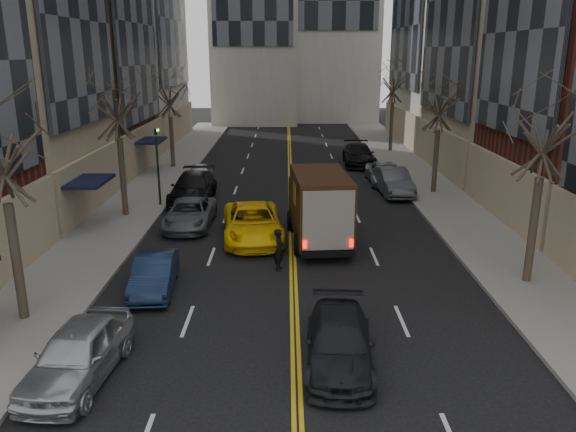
# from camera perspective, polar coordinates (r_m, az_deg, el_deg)

# --- Properties ---
(sidewalk_left) EXTENTS (4.00, 66.00, 0.15)m
(sidewalk_left) POSITION_cam_1_polar(r_m,az_deg,el_deg) (37.61, -13.60, 3.04)
(sidewalk_left) COLOR slate
(sidewalk_left) RESTS_ON ground
(sidewalk_right) EXTENTS (4.00, 66.00, 0.15)m
(sidewalk_right) POSITION_cam_1_polar(r_m,az_deg,el_deg) (37.73, 14.08, 3.05)
(sidewalk_right) COLOR slate
(sidewalk_right) RESTS_ON ground
(tree_lf_mid) EXTENTS (3.20, 3.20, 8.91)m
(tree_lf_mid) POSITION_cam_1_polar(r_m,az_deg,el_deg) (29.91, -17.13, 12.11)
(tree_lf_mid) COLOR #382D23
(tree_lf_mid) RESTS_ON sidewalk_left
(tree_lf_far) EXTENTS (3.20, 3.20, 8.12)m
(tree_lf_far) POSITION_cam_1_polar(r_m,az_deg,el_deg) (42.54, -12.03, 12.75)
(tree_lf_far) COLOR #382D23
(tree_lf_far) RESTS_ON sidewalk_left
(tree_rt_near) EXTENTS (3.20, 3.20, 8.71)m
(tree_rt_near) POSITION_cam_1_polar(r_m,az_deg,el_deg) (21.69, 24.91, 9.60)
(tree_rt_near) COLOR #382D23
(tree_rt_near) RESTS_ON sidewalk_right
(tree_rt_mid) EXTENTS (3.20, 3.20, 8.32)m
(tree_rt_mid) POSITION_cam_1_polar(r_m,az_deg,el_deg) (34.88, 15.25, 12.06)
(tree_rt_mid) COLOR #382D23
(tree_rt_mid) RESTS_ON sidewalk_right
(tree_rt_far) EXTENTS (3.20, 3.20, 9.11)m
(tree_rt_far) POSITION_cam_1_polar(r_m,az_deg,el_deg) (49.47, 10.73, 14.12)
(tree_rt_far) COLOR #382D23
(tree_rt_far) RESTS_ON sidewalk_right
(traffic_signal) EXTENTS (0.29, 0.26, 4.70)m
(traffic_signal) POSITION_cam_1_polar(r_m,az_deg,el_deg) (31.93, -13.13, 5.78)
(traffic_signal) COLOR black
(traffic_signal) RESTS_ON sidewalk_left
(ups_truck) EXTENTS (2.87, 6.27, 3.35)m
(ups_truck) POSITION_cam_1_polar(r_m,az_deg,el_deg) (25.42, 3.15, 0.91)
(ups_truck) COLOR black
(ups_truck) RESTS_ON ground
(observer_sedan) EXTENTS (2.15, 4.69, 1.33)m
(observer_sedan) POSITION_cam_1_polar(r_m,az_deg,el_deg) (16.07, 5.22, -12.70)
(observer_sedan) COLOR black
(observer_sedan) RESTS_ON ground
(taxi) EXTENTS (3.25, 5.98, 1.59)m
(taxi) POSITION_cam_1_polar(r_m,az_deg,el_deg) (26.13, -3.62, -0.70)
(taxi) COLOR yellow
(taxi) RESTS_ON ground
(pedestrian) EXTENTS (0.54, 0.70, 1.71)m
(pedestrian) POSITION_cam_1_polar(r_m,az_deg,el_deg) (22.41, -0.89, -3.44)
(pedestrian) COLOR black
(pedestrian) RESTS_ON ground
(parked_lf_a) EXTENTS (2.23, 4.63, 1.52)m
(parked_lf_a) POSITION_cam_1_polar(r_m,az_deg,el_deg) (16.30, -20.55, -12.93)
(parked_lf_a) COLOR #B3B6BB
(parked_lf_a) RESTS_ON ground
(parked_lf_b) EXTENTS (1.70, 4.08, 1.31)m
(parked_lf_b) POSITION_cam_1_polar(r_m,az_deg,el_deg) (21.15, -13.44, -5.74)
(parked_lf_b) COLOR #12203A
(parked_lf_b) RESTS_ON ground
(parked_lf_c) EXTENTS (2.28, 4.87, 1.35)m
(parked_lf_c) POSITION_cam_1_polar(r_m,az_deg,el_deg) (28.41, -9.95, 0.23)
(parked_lf_c) COLOR #54575D
(parked_lf_c) RESTS_ON ground
(parked_lf_d) EXTENTS (2.31, 5.69, 1.65)m
(parked_lf_d) POSITION_cam_1_polar(r_m,az_deg,el_deg) (33.14, -9.63, 2.83)
(parked_lf_d) COLOR black
(parked_lf_d) RESTS_ON ground
(parked_lf_e) EXTENTS (1.90, 4.12, 1.37)m
(parked_lf_e) POSITION_cam_1_polar(r_m,az_deg,el_deg) (37.27, -8.98, 4.14)
(parked_lf_e) COLOR #A3A6AA
(parked_lf_e) RESTS_ON ground
(parked_rt_a) EXTENTS (1.96, 4.90, 1.59)m
(parked_rt_a) POSITION_cam_1_polar(r_m,az_deg,el_deg) (35.03, 10.67, 3.46)
(parked_rt_a) COLOR #44464B
(parked_rt_a) RESTS_ON ground
(parked_rt_b) EXTENTS (2.28, 4.86, 1.34)m
(parked_rt_b) POSITION_cam_1_polar(r_m,az_deg,el_deg) (37.92, 9.84, 4.29)
(parked_rt_b) COLOR #AAADB2
(parked_rt_b) RESTS_ON ground
(parked_rt_c) EXTENTS (2.40, 5.59, 1.61)m
(parked_rt_c) POSITION_cam_1_polar(r_m,az_deg,el_deg) (43.83, 7.18, 6.20)
(parked_rt_c) COLOR black
(parked_rt_c) RESTS_ON ground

